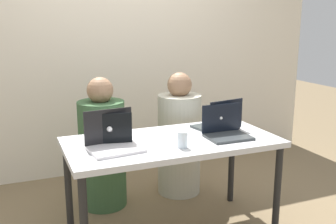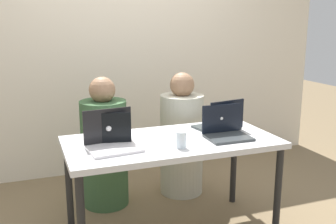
% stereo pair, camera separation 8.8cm
% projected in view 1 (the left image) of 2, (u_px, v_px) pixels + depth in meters
% --- Properties ---
extents(back_wall, '(4.50, 0.10, 2.33)m').
position_uv_depth(back_wall, '(115.00, 57.00, 3.94)').
color(back_wall, beige).
rests_on(back_wall, ground).
extents(desk, '(1.46, 0.72, 0.72)m').
position_uv_depth(desk, '(172.00, 149.00, 2.73)').
color(desk, silver).
rests_on(desk, ground).
extents(person_on_left, '(0.44, 0.44, 1.09)m').
position_uv_depth(person_on_left, '(102.00, 150.00, 3.23)').
color(person_on_left, '#395D37').
rests_on(person_on_left, ground).
extents(person_on_right, '(0.39, 0.39, 1.09)m').
position_uv_depth(person_on_right, '(179.00, 140.00, 3.49)').
color(person_on_right, '#BAB7A1').
rests_on(person_on_right, ground).
extents(laptop_back_left, '(0.33, 0.28, 0.22)m').
position_uv_depth(laptop_back_left, '(109.00, 136.00, 2.64)').
color(laptop_back_left, '#33383A').
rests_on(laptop_back_left, desk).
extents(laptop_front_left, '(0.35, 0.30, 0.24)m').
position_uv_depth(laptop_front_left, '(113.00, 141.00, 2.51)').
color(laptop_front_left, silver).
rests_on(laptop_front_left, desk).
extents(laptop_front_right, '(0.30, 0.26, 0.22)m').
position_uv_depth(laptop_front_right, '(226.00, 130.00, 2.77)').
color(laptop_front_right, '#363A3D').
rests_on(laptop_front_right, desk).
extents(laptop_back_right, '(0.34, 0.30, 0.24)m').
position_uv_depth(laptop_back_right, '(219.00, 123.00, 2.96)').
color(laptop_back_right, '#343C3D').
rests_on(laptop_back_right, desk).
extents(water_glass_center, '(0.07, 0.07, 0.11)m').
position_uv_depth(water_glass_center, '(182.00, 141.00, 2.53)').
color(water_glass_center, silver).
rests_on(water_glass_center, desk).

